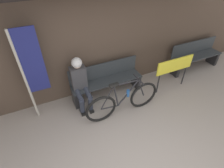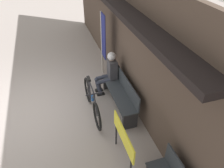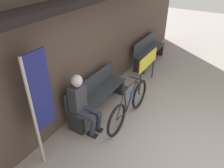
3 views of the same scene
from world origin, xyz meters
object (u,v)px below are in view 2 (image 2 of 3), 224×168
person_seated (109,70)px  bicycle (92,101)px  banner_pole (103,39)px  signboard (123,138)px  park_bench_near (121,93)px

person_seated → bicycle: bearing=-42.0°
banner_pole → signboard: (3.24, -0.50, -0.56)m
bicycle → banner_pole: bearing=155.2°
bicycle → person_seated: (-0.75, 0.68, 0.35)m
banner_pole → signboard: banner_pole is taller
bicycle → banner_pole: banner_pole is taller
park_bench_near → signboard: size_ratio=1.66×
park_bench_near → bicycle: bearing=-85.1°
park_bench_near → person_seated: bearing=-171.1°
person_seated → signboard: (2.34, -0.41, -0.03)m
park_bench_near → person_seated: (-0.69, -0.11, 0.31)m
person_seated → park_bench_near: bearing=8.9°
bicycle → signboard: (1.59, 0.27, 0.32)m
park_bench_near → person_seated: 0.76m
person_seated → banner_pole: banner_pole is taller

